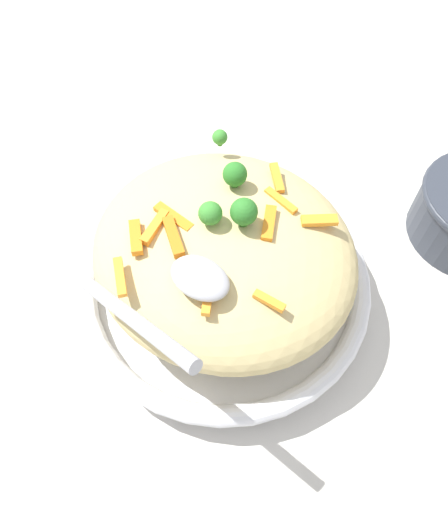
% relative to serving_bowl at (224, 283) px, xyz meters
% --- Properties ---
extents(ground_plane, '(2.40, 2.40, 0.00)m').
position_rel_serving_bowl_xyz_m(ground_plane, '(0.00, 0.00, -0.03)').
color(ground_plane, beige).
extents(serving_bowl, '(0.32, 0.32, 0.05)m').
position_rel_serving_bowl_xyz_m(serving_bowl, '(0.00, 0.00, 0.00)').
color(serving_bowl, silver).
rests_on(serving_bowl, ground_plane).
extents(pasta_mound, '(0.27, 0.25, 0.09)m').
position_rel_serving_bowl_xyz_m(pasta_mound, '(0.00, 0.00, 0.06)').
color(pasta_mound, '#D1BA7A').
rests_on(pasta_mound, serving_bowl).
extents(carrot_piece_0, '(0.04, 0.02, 0.01)m').
position_rel_serving_bowl_xyz_m(carrot_piece_0, '(0.03, 0.06, 0.11)').
color(carrot_piece_0, orange).
rests_on(carrot_piece_0, pasta_mound).
extents(carrot_piece_1, '(0.03, 0.03, 0.01)m').
position_rel_serving_bowl_xyz_m(carrot_piece_1, '(0.01, 0.08, 0.11)').
color(carrot_piece_1, orange).
rests_on(carrot_piece_1, pasta_mound).
extents(carrot_piece_2, '(0.04, 0.03, 0.01)m').
position_rel_serving_bowl_xyz_m(carrot_piece_2, '(-0.03, -0.04, 0.11)').
color(carrot_piece_2, orange).
rests_on(carrot_piece_2, pasta_mound).
extents(carrot_piece_3, '(0.04, 0.01, 0.01)m').
position_rel_serving_bowl_xyz_m(carrot_piece_3, '(-0.05, -0.02, 0.11)').
color(carrot_piece_3, orange).
rests_on(carrot_piece_3, pasta_mound).
extents(carrot_piece_4, '(0.02, 0.03, 0.01)m').
position_rel_serving_bowl_xyz_m(carrot_piece_4, '(0.03, -0.07, 0.11)').
color(carrot_piece_4, orange).
rests_on(carrot_piece_4, pasta_mound).
extents(carrot_piece_5, '(0.03, 0.03, 0.01)m').
position_rel_serving_bowl_xyz_m(carrot_piece_5, '(-0.04, -0.10, 0.11)').
color(carrot_piece_5, orange).
rests_on(carrot_piece_5, pasta_mound).
extents(carrot_piece_6, '(0.03, 0.04, 0.01)m').
position_rel_serving_bowl_xyz_m(carrot_piece_6, '(0.03, 0.03, 0.11)').
color(carrot_piece_6, orange).
rests_on(carrot_piece_6, pasta_mound).
extents(carrot_piece_7, '(0.03, 0.03, 0.01)m').
position_rel_serving_bowl_xyz_m(carrot_piece_7, '(-0.06, -0.06, 0.11)').
color(carrot_piece_7, orange).
rests_on(carrot_piece_7, pasta_mound).
extents(carrot_piece_8, '(0.02, 0.04, 0.01)m').
position_rel_serving_bowl_xyz_m(carrot_piece_8, '(-0.05, -0.04, 0.11)').
color(carrot_piece_8, orange).
rests_on(carrot_piece_8, pasta_mound).
extents(carrot_piece_9, '(0.03, 0.01, 0.01)m').
position_rel_serving_bowl_xyz_m(carrot_piece_9, '(0.08, -0.04, 0.11)').
color(carrot_piece_9, orange).
rests_on(carrot_piece_9, pasta_mound).
extents(carrot_piece_10, '(0.03, 0.03, 0.01)m').
position_rel_serving_bowl_xyz_m(carrot_piece_10, '(0.07, 0.06, 0.11)').
color(carrot_piece_10, orange).
rests_on(carrot_piece_10, pasta_mound).
extents(broccoli_floret_0, '(0.03, 0.03, 0.03)m').
position_rel_serving_bowl_xyz_m(broccoli_floret_0, '(0.01, 0.01, 0.13)').
color(broccoli_floret_0, '#296820').
rests_on(broccoli_floret_0, pasta_mound).
extents(broccoli_floret_1, '(0.02, 0.02, 0.03)m').
position_rel_serving_bowl_xyz_m(broccoli_floret_1, '(-0.02, 0.05, 0.12)').
color(broccoli_floret_1, '#296820').
rests_on(broccoli_floret_1, pasta_mound).
extents(broccoli_floret_2, '(0.02, 0.02, 0.03)m').
position_rel_serving_bowl_xyz_m(broccoli_floret_2, '(-0.01, -0.01, 0.12)').
color(broccoli_floret_2, '#377928').
rests_on(broccoli_floret_2, pasta_mound).
extents(broccoli_floret_3, '(0.02, 0.02, 0.02)m').
position_rel_serving_bowl_xyz_m(broccoli_floret_3, '(-0.07, 0.09, 0.11)').
color(broccoli_floret_3, '#377928').
rests_on(broccoli_floret_3, pasta_mound).
extents(serving_spoon, '(0.15, 0.11, 0.07)m').
position_rel_serving_bowl_xyz_m(serving_spoon, '(0.01, -0.09, 0.12)').
color(serving_spoon, '#B7B7BC').
rests_on(serving_spoon, pasta_mound).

